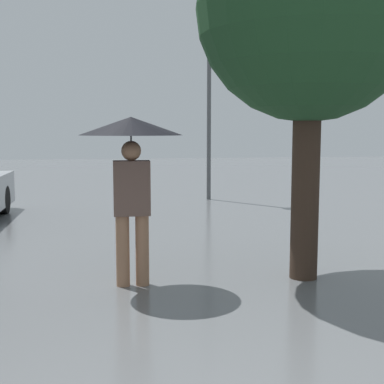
# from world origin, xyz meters

# --- Properties ---
(pedestrian) EXTENTS (1.11, 1.11, 1.85)m
(pedestrian) POSITION_xyz_m (-0.14, 5.05, 1.50)
(pedestrian) COLOR #9E7051
(pedestrian) RESTS_ON ground_plane
(tree) EXTENTS (2.52, 2.52, 4.31)m
(tree) POSITION_xyz_m (1.83, 5.06, 3.02)
(tree) COLOR #38281E
(tree) RESTS_ON ground_plane
(street_lamp) EXTENTS (0.37, 0.37, 5.04)m
(street_lamp) POSITION_xyz_m (1.98, 12.02, 3.63)
(street_lamp) COLOR #515456
(street_lamp) RESTS_ON ground_plane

